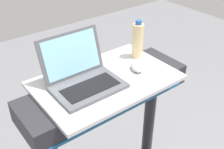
{
  "coord_description": "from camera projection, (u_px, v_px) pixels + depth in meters",
  "views": [
    {
      "loc": [
        -0.68,
        -0.24,
        1.93
      ],
      "look_at": [
        0.0,
        0.65,
        1.22
      ],
      "focal_mm": 44.72,
      "sensor_mm": 36.0,
      "label": 1
    }
  ],
  "objects": [
    {
      "name": "desk_board",
      "position": [
        106.0,
        80.0,
        1.39
      ],
      "size": [
        0.69,
        0.45,
        0.02
      ],
      "primitive_type": "cube",
      "color": "silver",
      "rests_on": "treadmill_base"
    },
    {
      "name": "laptop",
      "position": [
        83.0,
        76.0,
        1.31
      ],
      "size": [
        0.32,
        0.28,
        0.23
      ],
      "rotation": [
        0.0,
        0.0,
        -0.06
      ],
      "color": "#515459",
      "rests_on": "desk_board"
    },
    {
      "name": "computer_mouse",
      "position": [
        137.0,
        67.0,
        1.45
      ],
      "size": [
        0.1,
        0.12,
        0.03
      ],
      "primitive_type": "ellipsoid",
      "rotation": [
        0.0,
        0.0,
        -0.46
      ],
      "color": "#B2B2B7",
      "rests_on": "desk_board"
    },
    {
      "name": "water_bottle",
      "position": [
        138.0,
        40.0,
        1.52
      ],
      "size": [
        0.06,
        0.06,
        0.22
      ],
      "color": "beige",
      "rests_on": "desk_board"
    }
  ]
}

